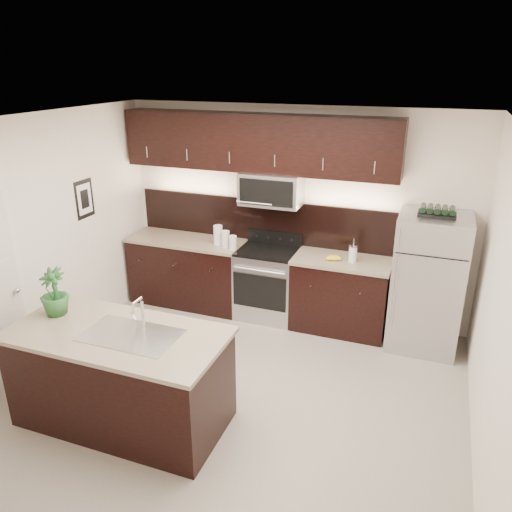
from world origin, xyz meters
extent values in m
plane|color=gray|center=(0.00, 0.00, 0.00)|extent=(4.50, 4.50, 0.00)
cube|color=silver|center=(0.00, 2.00, 1.35)|extent=(4.50, 0.02, 2.70)
cube|color=silver|center=(0.00, -2.00, 1.35)|extent=(4.50, 0.02, 2.70)
cube|color=silver|center=(-2.25, 0.00, 1.35)|extent=(0.02, 4.00, 2.70)
cube|color=silver|center=(2.25, 0.00, 1.35)|extent=(0.02, 4.00, 2.70)
cube|color=white|center=(0.00, 0.00, 2.70)|extent=(4.50, 4.00, 0.02)
sphere|color=silver|center=(-2.20, -0.48, 1.00)|extent=(0.06, 0.06, 0.06)
cube|color=black|center=(-2.24, 0.75, 1.65)|extent=(0.01, 0.32, 0.46)
cube|color=white|center=(-2.23, 0.75, 1.65)|extent=(0.00, 0.24, 0.36)
cube|color=black|center=(-1.42, 1.69, 0.45)|extent=(1.57, 0.62, 0.90)
cube|color=black|center=(0.71, 1.69, 0.45)|extent=(1.16, 0.62, 0.90)
cube|color=#B2B2B7|center=(-0.25, 1.69, 0.45)|extent=(0.76, 0.62, 0.90)
cube|color=black|center=(-0.25, 1.69, 0.92)|extent=(0.76, 0.60, 0.03)
cube|color=tan|center=(-1.42, 1.69, 0.92)|extent=(1.59, 0.65, 0.04)
cube|color=tan|center=(0.71, 1.69, 0.92)|extent=(1.18, 0.65, 0.04)
cube|color=black|center=(-0.46, 1.99, 1.22)|extent=(3.49, 0.02, 0.56)
cube|color=#B2B2B7|center=(-0.25, 1.80, 1.70)|extent=(0.76, 0.40, 0.40)
cube|color=black|center=(-0.46, 1.83, 2.25)|extent=(3.49, 0.33, 0.70)
cube|color=black|center=(-0.82, -0.75, 0.45)|extent=(1.90, 0.90, 0.90)
cube|color=tan|center=(-0.82, -0.75, 0.92)|extent=(1.96, 0.96, 0.04)
cube|color=silver|center=(-0.67, -0.75, 0.95)|extent=(0.84, 0.50, 0.01)
cylinder|color=silver|center=(-0.67, -0.54, 1.06)|extent=(0.03, 0.03, 0.24)
cylinder|color=silver|center=(-0.67, -0.61, 1.21)|extent=(0.02, 0.14, 0.02)
cylinder|color=silver|center=(-0.67, -0.68, 1.16)|extent=(0.02, 0.02, 0.10)
cube|color=#B2B2B7|center=(1.71, 1.63, 0.81)|extent=(0.78, 0.70, 1.61)
cube|color=black|center=(1.71, 1.63, 1.63)|extent=(0.40, 0.25, 0.03)
cylinder|color=black|center=(1.56, 1.63, 1.68)|extent=(0.07, 0.23, 0.07)
cylinder|color=black|center=(1.64, 1.63, 1.68)|extent=(0.07, 0.23, 0.07)
cylinder|color=black|center=(1.71, 1.63, 1.68)|extent=(0.07, 0.23, 0.07)
cylinder|color=black|center=(1.79, 1.63, 1.68)|extent=(0.07, 0.23, 0.07)
cylinder|color=black|center=(1.86, 1.63, 1.68)|extent=(0.07, 0.23, 0.07)
imported|color=#215324|center=(-1.55, -0.66, 1.17)|extent=(0.26, 0.26, 0.46)
cylinder|color=silver|center=(-0.92, 1.64, 1.07)|extent=(0.12, 0.12, 0.26)
cylinder|color=silver|center=(-0.79, 1.58, 1.05)|extent=(0.11, 0.11, 0.21)
cylinder|color=silver|center=(-0.66, 1.53, 1.03)|extent=(0.10, 0.10, 0.18)
cylinder|color=silver|center=(0.84, 1.64, 1.04)|extent=(0.10, 0.10, 0.19)
cylinder|color=silver|center=(0.84, 1.64, 1.14)|extent=(0.10, 0.10, 0.02)
cylinder|color=silver|center=(0.84, 1.64, 1.19)|extent=(0.01, 0.01, 0.08)
ellipsoid|color=yellow|center=(0.56, 1.61, 0.97)|extent=(0.21, 0.19, 0.06)
camera|label=1|loc=(1.69, -3.94, 3.17)|focal=35.00mm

